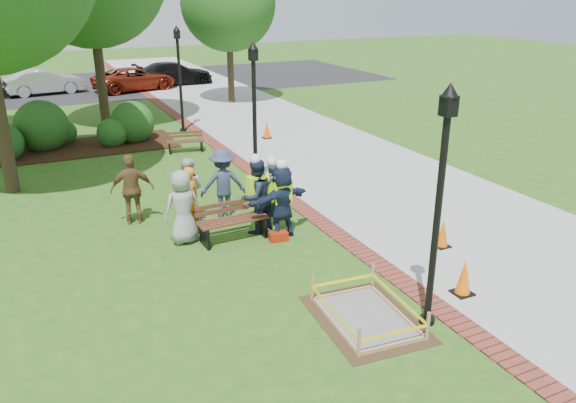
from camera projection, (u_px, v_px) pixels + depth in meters
name	position (u px, v px, depth m)	size (l,w,h in m)	color
ground	(291.00, 266.00, 12.07)	(100.00, 100.00, 0.00)	#285116
sidewalk	(295.00, 137.00, 22.52)	(6.00, 60.00, 0.02)	#9E9E99
brick_edging	(218.00, 146.00, 21.21)	(0.50, 60.00, 0.03)	maroon
mulch_bed	(80.00, 148.00, 20.99)	(7.00, 3.00, 0.05)	#381E0F
parking_lot	(102.00, 85.00, 34.86)	(36.00, 12.00, 0.01)	black
wet_concrete_pad	(366.00, 308.00, 10.06)	(1.87, 2.43, 0.55)	#47331E
bench_near	(233.00, 229.00, 13.24)	(1.69, 0.63, 0.90)	brown
bench_far	(186.00, 146.00, 20.45)	(1.39, 0.67, 0.72)	#54391D
cone_front	(464.00, 278.00, 10.83)	(0.38, 0.38, 0.74)	black
cone_back	(443.00, 234.00, 12.86)	(0.35, 0.35, 0.68)	black
cone_far	(267.00, 130.00, 22.25)	(0.36, 0.36, 0.71)	black
toolbox	(278.00, 236.00, 13.26)	(0.44, 0.24, 0.22)	#9C1F0C
lamp_near	(440.00, 192.00, 9.16)	(0.28, 0.28, 4.26)	black
lamp_mid	(254.00, 106.00, 15.91)	(0.28, 0.28, 4.26)	black
lamp_far	(179.00, 71.00, 22.67)	(0.28, 0.28, 4.26)	black
tree_right	(228.00, 3.00, 27.74)	(4.71, 4.71, 7.29)	#3D2D1E
shrub_a	(5.00, 160.00, 19.56)	(1.42, 1.42, 1.42)	#164E19
shrub_b	(45.00, 149.00, 20.96)	(1.96, 1.96, 1.96)	#164E19
shrub_c	(113.00, 146.00, 21.35)	(1.13, 1.13, 1.13)	#164E19
shrub_d	(134.00, 141.00, 22.05)	(1.69, 1.69, 1.69)	#164E19
shrub_e	(65.00, 143.00, 21.68)	(1.00, 1.00, 1.00)	#164E19
casual_person_a	(183.00, 207.00, 12.93)	(0.59, 0.41, 1.75)	gray
casual_person_b	(189.00, 199.00, 13.62)	(0.60, 0.50, 1.62)	orange
casual_person_c	(188.00, 190.00, 14.12)	(0.64, 0.57, 1.69)	beige
casual_person_d	(132.00, 189.00, 14.01)	(0.63, 0.46, 1.80)	brown
casual_person_e	(223.00, 183.00, 14.43)	(0.64, 0.47, 1.81)	#333A59
hivis_worker_a	(282.00, 199.00, 13.19)	(0.64, 0.48, 1.93)	#1B1D47
hivis_worker_b	(272.00, 192.00, 13.84)	(0.62, 0.54, 1.80)	#18203F
hivis_worker_c	(256.00, 194.00, 13.49)	(0.68, 0.56, 1.97)	#1B2A47
parked_car_b	(47.00, 94.00, 31.78)	(4.62, 2.01, 1.51)	#B4B3B9
parked_car_c	(136.00, 90.00, 32.98)	(4.44, 1.93, 1.45)	maroon
parked_car_d	(175.00, 85.00, 34.92)	(4.64, 2.02, 1.51)	black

